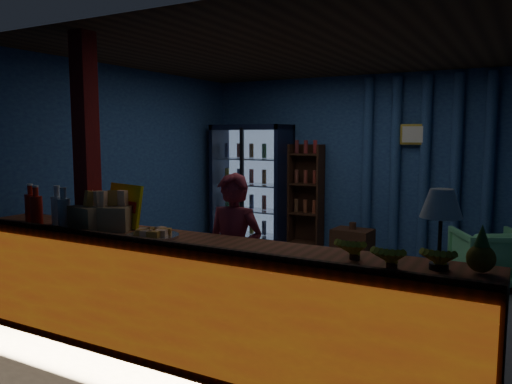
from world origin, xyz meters
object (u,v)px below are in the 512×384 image
Objects in this scene: pastry_tray at (152,235)px; table_lamp at (441,207)px; shopkeeper at (234,258)px; green_chair at (488,257)px.

pastry_tray is 0.87× the size of table_lamp.
table_lamp is at bearing -18.90° from shopkeeper.
shopkeeper is 3.43× the size of pastry_tray.
pastry_tray is (-0.40, -0.55, 0.26)m from shopkeeper.
pastry_tray is at bearing 30.28° from green_chair.
pastry_tray is at bearing -130.42° from shopkeeper.
table_lamp reaches higher than pastry_tray.
green_chair is 1.52× the size of table_lamp.
green_chair is at bearing 88.66° from table_lamp.
table_lamp is (2.10, 0.11, 0.35)m from pastry_tray.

